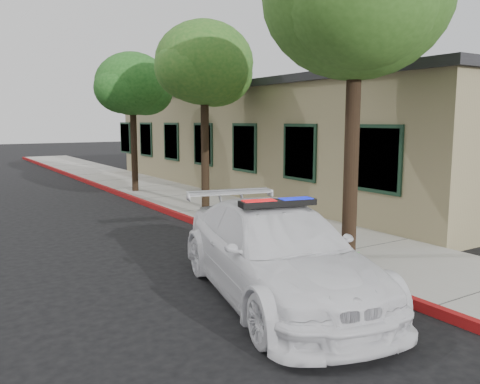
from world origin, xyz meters
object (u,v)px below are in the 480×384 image
(fire_hydrant, at_px, (302,235))
(street_tree_near, at_px, (357,6))
(clapboard_building, at_px, (289,139))
(street_tree_far, at_px, (133,87))
(police_car, at_px, (277,252))
(street_tree_mid, at_px, (204,67))

(fire_hydrant, xyz_separation_m, street_tree_near, (0.56, -0.81, 4.50))
(clapboard_building, height_order, street_tree_near, street_tree_near)
(street_tree_far, bearing_deg, police_car, -100.16)
(police_car, xyz_separation_m, street_tree_mid, (2.74, 7.47, 3.74))
(street_tree_near, relative_size, street_tree_far, 1.22)
(police_car, distance_m, street_tree_far, 12.78)
(street_tree_near, xyz_separation_m, street_tree_mid, (0.38, 6.74, -0.50))
(fire_hydrant, distance_m, street_tree_far, 11.20)
(street_tree_near, bearing_deg, fire_hydrant, 124.45)
(police_car, height_order, street_tree_near, street_tree_near)
(fire_hydrant, relative_size, street_tree_far, 0.13)
(fire_hydrant, bearing_deg, police_car, -122.20)
(street_tree_near, bearing_deg, street_tree_far, 90.94)
(clapboard_building, height_order, fire_hydrant, clapboard_building)
(street_tree_mid, height_order, street_tree_far, street_tree_mid)
(clapboard_building, relative_size, street_tree_far, 3.93)
(police_car, bearing_deg, fire_hydrant, 53.76)
(clapboard_building, bearing_deg, street_tree_far, 161.36)
(police_car, bearing_deg, street_tree_far, 92.99)
(fire_hydrant, relative_size, street_tree_mid, 0.12)
(clapboard_building, height_order, street_tree_far, street_tree_far)
(clapboard_building, distance_m, street_tree_near, 11.39)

